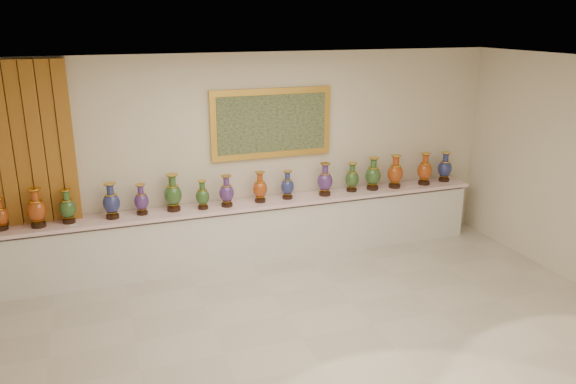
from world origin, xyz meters
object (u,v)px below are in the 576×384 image
vase_0 (0,216)px  vase_1 (37,210)px  counter (247,233)px  vase_2 (68,208)px

vase_0 → vase_1: bearing=-5.3°
counter → vase_1: bearing=-179.0°
vase_2 → counter: bearing=0.4°
vase_0 → vase_2: 0.79m
vase_2 → vase_1: bearing=-175.4°
vase_0 → vase_2: vase_2 is taller
counter → vase_1: vase_1 is taller
vase_0 → vase_2: size_ratio=0.91×
vase_1 → vase_2: bearing=4.6°
counter → vase_2: bearing=-179.6°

